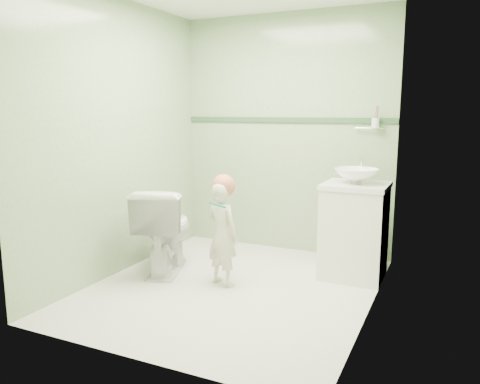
% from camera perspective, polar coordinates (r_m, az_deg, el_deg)
% --- Properties ---
extents(ground, '(2.50, 2.50, 0.00)m').
position_cam_1_polar(ground, '(3.93, -0.94, -11.62)').
color(ground, silver).
rests_on(ground, ground).
extents(room_shell, '(2.50, 2.54, 2.40)m').
position_cam_1_polar(room_shell, '(3.67, -0.99, 6.11)').
color(room_shell, '#7CAA78').
rests_on(room_shell, ground).
extents(trim_stripe, '(2.20, 0.02, 0.05)m').
position_cam_1_polar(trim_stripe, '(4.80, 5.53, 8.76)').
color(trim_stripe, '#305133').
rests_on(trim_stripe, room_shell).
extents(vanity, '(0.52, 0.50, 0.80)m').
position_cam_1_polar(vanity, '(4.19, 13.75, -4.78)').
color(vanity, white).
rests_on(vanity, ground).
extents(counter, '(0.54, 0.52, 0.04)m').
position_cam_1_polar(counter, '(4.11, 13.98, 0.76)').
color(counter, white).
rests_on(counter, vanity).
extents(basin, '(0.37, 0.37, 0.13)m').
position_cam_1_polar(basin, '(4.10, 14.03, 1.92)').
color(basin, white).
rests_on(basin, counter).
extents(faucet, '(0.03, 0.13, 0.18)m').
position_cam_1_polar(faucet, '(4.27, 14.55, 3.29)').
color(faucet, silver).
rests_on(faucet, counter).
extents(cup_holder, '(0.26, 0.07, 0.21)m').
position_cam_1_polar(cup_holder, '(4.53, 16.11, 8.08)').
color(cup_holder, silver).
rests_on(cup_holder, room_shell).
extents(toilet, '(0.66, 0.86, 0.77)m').
position_cam_1_polar(toilet, '(4.28, -9.16, -4.50)').
color(toilet, white).
rests_on(toilet, ground).
extents(toddler, '(0.37, 0.30, 0.87)m').
position_cam_1_polar(toddler, '(3.88, -2.16, -5.14)').
color(toddler, beige).
rests_on(toddler, ground).
extents(hair_cap, '(0.19, 0.19, 0.19)m').
position_cam_1_polar(hair_cap, '(3.82, -2.03, 0.75)').
color(hair_cap, '#BF6A4D').
rests_on(hair_cap, toddler).
extents(teal_toothbrush, '(0.11, 0.14, 0.08)m').
position_cam_1_polar(teal_toothbrush, '(3.68, -2.75, -1.51)').
color(teal_toothbrush, '#0C7D6C').
rests_on(teal_toothbrush, toddler).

